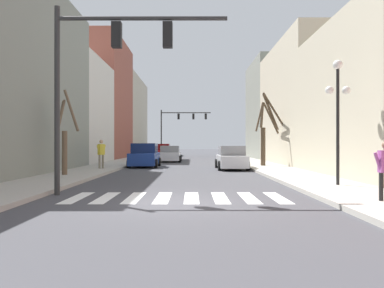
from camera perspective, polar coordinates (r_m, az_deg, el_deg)
ground_plane at (r=10.82m, az=-2.35°, el=-8.99°), size 240.00×240.00×0.00m
sidewalk_right at (r=12.01m, az=26.37°, el=-7.73°), size 2.94×90.00×0.15m
building_row_left at (r=38.30m, az=-16.10°, el=5.63°), size 6.00×59.39×13.37m
building_row_right at (r=27.74m, az=20.85°, el=7.13°), size 6.00×42.28×12.34m
crosswalk_stripes at (r=11.89m, az=-2.12°, el=-8.16°), size 6.75×2.60×0.01m
traffic_signal_near at (r=13.01m, az=-12.98°, el=12.40°), size 5.73×0.28×6.26m
traffic_signal_far at (r=54.45m, az=-1.80°, el=3.42°), size 7.28×0.28×6.69m
street_lamp_right_corner at (r=15.27m, az=21.47°, el=6.70°), size 0.95×0.36×4.73m
car_parked_right_mid at (r=36.15m, az=-3.21°, el=-1.56°), size 2.14×4.79×1.54m
car_parked_right_near at (r=25.44m, az=6.15°, el=-2.17°), size 2.01×4.78×1.58m
car_driving_away_lane at (r=46.29m, az=-4.31°, el=-1.13°), size 2.01×4.49×1.75m
car_parked_left_far at (r=28.05m, az=-7.08°, el=-1.82°), size 2.15×4.36×1.76m
pedestrian_on_left_sidewalk at (r=24.55m, az=-13.53°, el=-1.10°), size 0.46×0.73×1.83m
street_tree_right_far at (r=19.94m, az=-18.73°, el=1.10°), size 1.74×2.02×4.30m
street_tree_left_mid at (r=27.81m, az=11.35°, el=2.12°), size 2.62×2.21×5.33m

